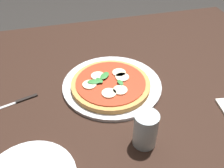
{
  "coord_description": "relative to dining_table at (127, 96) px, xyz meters",
  "views": [
    {
      "loc": [
        -0.25,
        -0.72,
        1.34
      ],
      "look_at": [
        -0.07,
        -0.04,
        0.76
      ],
      "focal_mm": 41.37,
      "sensor_mm": 36.0,
      "label": 1
    }
  ],
  "objects": [
    {
      "name": "dining_table",
      "position": [
        0.0,
        0.0,
        0.0
      ],
      "size": [
        1.37,
        1.01,
        0.75
      ],
      "color": "black",
      "rests_on": "ground_plane"
    },
    {
      "name": "serving_tray",
      "position": [
        -0.07,
        -0.04,
        0.1
      ],
      "size": [
        0.35,
        0.35,
        0.01
      ],
      "primitive_type": "cylinder",
      "color": "silver",
      "rests_on": "dining_table"
    },
    {
      "name": "pizza",
      "position": [
        -0.08,
        -0.05,
        0.12
      ],
      "size": [
        0.28,
        0.28,
        0.03
      ],
      "color": "tan",
      "rests_on": "serving_tray"
    },
    {
      "name": "knife",
      "position": [
        -0.4,
        -0.04,
        0.1
      ],
      "size": [
        0.18,
        0.06,
        0.01
      ],
      "color": "black",
      "rests_on": "dining_table"
    },
    {
      "name": "glass_cup",
      "position": [
        -0.05,
        -0.3,
        0.15
      ],
      "size": [
        0.07,
        0.07,
        0.11
      ],
      "primitive_type": "cylinder",
      "color": "silver",
      "rests_on": "dining_table"
    }
  ]
}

